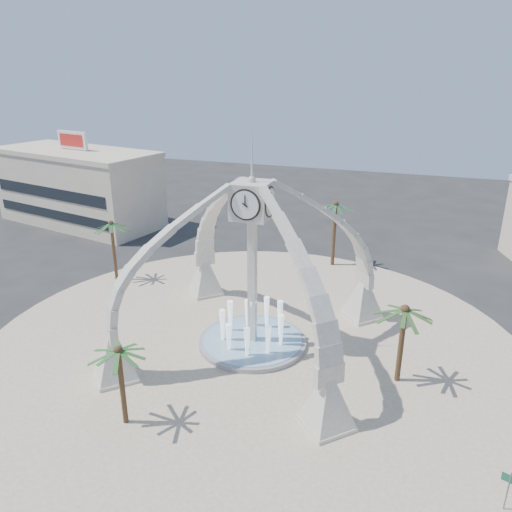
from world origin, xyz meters
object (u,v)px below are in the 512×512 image
(palm_east, at_px, (405,310))
(palm_west, at_px, (111,224))
(palm_south, at_px, (118,351))
(street_sign, at_px, (509,484))
(clock_tower, at_px, (252,264))
(palm_north, at_px, (336,205))
(fountain, at_px, (252,341))

(palm_east, xyz_separation_m, palm_west, (-27.13, 8.19, 0.46))
(palm_south, bearing_deg, street_sign, 1.68)
(clock_tower, bearing_deg, street_sign, -32.12)
(palm_north, distance_m, street_sign, 31.46)
(fountain, xyz_separation_m, palm_east, (10.56, -1.17, 4.89))
(palm_east, xyz_separation_m, palm_south, (-14.53, -9.54, -0.40))
(palm_north, bearing_deg, palm_east, -66.89)
(palm_north, height_order, palm_south, palm_north)
(fountain, bearing_deg, palm_east, -6.31)
(clock_tower, xyz_separation_m, palm_east, (10.56, -1.17, -1.31))
(fountain, bearing_deg, palm_north, 82.13)
(fountain, relative_size, palm_west, 1.26)
(clock_tower, height_order, palm_east, clock_tower)
(palm_east, xyz_separation_m, street_sign, (5.55, -8.95, -3.60))
(fountain, height_order, palm_east, palm_east)
(palm_east, distance_m, street_sign, 11.13)
(fountain, height_order, palm_south, palm_south)
(fountain, distance_m, palm_south, 12.27)
(fountain, relative_size, palm_north, 1.09)
(palm_east, relative_size, palm_south, 1.09)
(street_sign, bearing_deg, palm_east, 143.99)
(palm_west, height_order, palm_south, palm_west)
(palm_north, xyz_separation_m, palm_south, (-6.43, -28.51, -1.66))
(palm_west, bearing_deg, palm_north, 29.55)
(clock_tower, xyz_separation_m, fountain, (0.00, 0.00, -6.20))
(clock_tower, distance_m, street_sign, 19.65)
(fountain, relative_size, street_sign, 3.62)
(fountain, distance_m, street_sign, 19.07)
(clock_tower, relative_size, palm_east, 3.01)
(clock_tower, xyz_separation_m, palm_north, (2.46, 17.81, -0.05))
(street_sign, bearing_deg, palm_north, 138.21)
(clock_tower, bearing_deg, fountain, 90.00)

